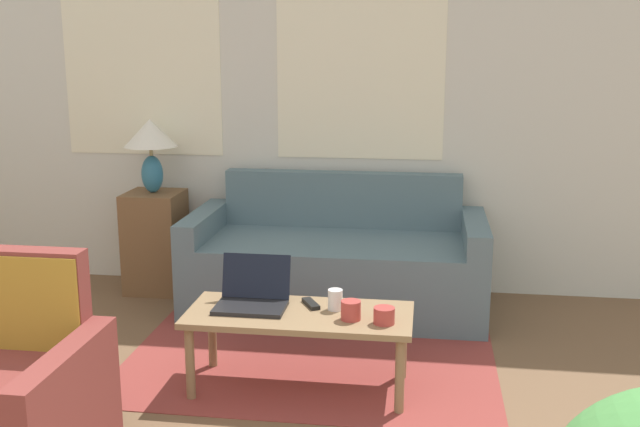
% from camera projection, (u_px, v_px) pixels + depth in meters
% --- Properties ---
extents(wall_back, '(6.95, 0.06, 2.60)m').
position_uv_depth(wall_back, '(263.00, 96.00, 5.03)').
color(wall_back, silver).
rests_on(wall_back, ground_plane).
extents(rug, '(1.95, 1.84, 0.01)m').
position_uv_depth(rug, '(317.00, 342.00, 4.21)').
color(rug, brown).
rests_on(rug, ground_plane).
extents(couch, '(1.84, 0.84, 0.82)m').
position_uv_depth(couch, '(337.00, 265.00, 4.75)').
color(couch, slate).
rests_on(couch, ground_plane).
extents(side_table, '(0.36, 0.36, 0.68)m').
position_uv_depth(side_table, '(156.00, 242.00, 5.06)').
color(side_table, brown).
rests_on(side_table, ground_plane).
extents(table_lamp, '(0.35, 0.35, 0.49)m').
position_uv_depth(table_lamp, '(151.00, 141.00, 4.91)').
color(table_lamp, teal).
rests_on(table_lamp, side_table).
extents(coffee_table, '(1.08, 0.47, 0.39)m').
position_uv_depth(coffee_table, '(299.00, 321.00, 3.59)').
color(coffee_table, '#8E704C').
rests_on(coffee_table, ground_plane).
extents(laptop, '(0.34, 0.28, 0.23)m').
position_uv_depth(laptop, '(253.00, 296.00, 3.65)').
color(laptop, black).
rests_on(laptop, coffee_table).
extents(cup_navy, '(0.07, 0.07, 0.10)m').
position_uv_depth(cup_navy, '(335.00, 300.00, 3.60)').
color(cup_navy, white).
rests_on(cup_navy, coffee_table).
extents(cup_yellow, '(0.10, 0.10, 0.08)m').
position_uv_depth(cup_yellow, '(384.00, 316.00, 3.42)').
color(cup_yellow, '#B23D38').
rests_on(cup_yellow, coffee_table).
extents(cup_white, '(0.09, 0.09, 0.09)m').
position_uv_depth(cup_white, '(351.00, 310.00, 3.47)').
color(cup_white, '#B23D38').
rests_on(cup_white, coffee_table).
extents(tv_remote, '(0.11, 0.15, 0.02)m').
position_uv_depth(tv_remote, '(311.00, 304.00, 3.66)').
color(tv_remote, black).
rests_on(tv_remote, coffee_table).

